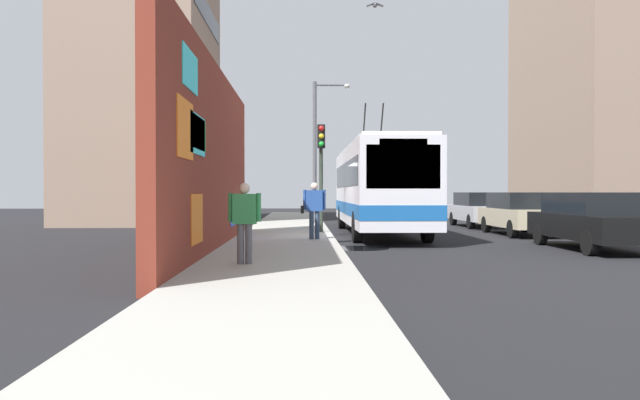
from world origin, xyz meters
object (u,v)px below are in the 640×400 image
object	(u,v)px
parked_car_champagne	(519,213)
pedestrian_at_curb	(314,206)
parked_car_silver	(478,209)
traffic_light	(321,159)
pedestrian_near_wall	(245,217)
street_lamp	(319,142)
city_bus	(378,185)
parked_car_black	(593,219)

from	to	relation	value
parked_car_champagne	pedestrian_at_curb	size ratio (longest dim) A/B	2.66
parked_car_champagne	parked_car_silver	size ratio (longest dim) A/B	0.99
traffic_light	pedestrian_near_wall	bearing A→B (deg)	169.32
pedestrian_at_curb	street_lamp	world-z (taller)	street_lamp
pedestrian_near_wall	traffic_light	xyz separation A→B (m)	(9.69, -1.83, 1.68)
parked_car_silver	pedestrian_near_wall	bearing A→B (deg)	149.28
parked_car_champagne	pedestrian_near_wall	bearing A→B (deg)	137.96
city_bus	street_lamp	bearing A→B (deg)	20.17
traffic_light	parked_car_black	bearing A→B (deg)	-125.88
pedestrian_at_curb	traffic_light	xyz separation A→B (m)	(3.23, -0.31, 1.60)
traffic_light	pedestrian_at_curb	bearing A→B (deg)	174.43
pedestrian_near_wall	traffic_light	size ratio (longest dim) A/B	0.42
city_bus	street_lamp	world-z (taller)	street_lamp
parked_car_black	traffic_light	world-z (taller)	traffic_light
parked_car_silver	pedestrian_near_wall	world-z (taller)	pedestrian_near_wall
pedestrian_near_wall	city_bus	bearing A→B (deg)	-20.60
pedestrian_at_curb	street_lamp	distance (m)	10.11
parked_car_champagne	parked_car_black	bearing A→B (deg)	-180.00
parked_car_black	parked_car_silver	xyz separation A→B (m)	(11.07, 0.00, -0.00)
city_bus	pedestrian_at_curb	world-z (taller)	city_bus
pedestrian_at_curb	parked_car_silver	bearing A→B (deg)	-40.48
parked_car_black	traffic_light	size ratio (longest dim) A/B	1.24
parked_car_black	pedestrian_near_wall	size ratio (longest dim) A/B	2.97
pedestrian_near_wall	parked_car_champagne	bearing A→B (deg)	-42.04
city_bus	pedestrian_near_wall	bearing A→B (deg)	159.40
parked_car_black	street_lamp	distance (m)	14.20
parked_car_champagne	city_bus	bearing A→B (deg)	85.53
pedestrian_at_curb	street_lamp	bearing A→B (deg)	-2.40
pedestrian_near_wall	traffic_light	distance (m)	10.01
parked_car_black	parked_car_silver	distance (m)	11.07
pedestrian_near_wall	street_lamp	distance (m)	16.54
pedestrian_near_wall	street_lamp	bearing A→B (deg)	-6.76
city_bus	traffic_light	bearing A→B (deg)	112.48
traffic_light	street_lamp	size ratio (longest dim) A/B	0.59
pedestrian_near_wall	street_lamp	xyz separation A→B (m)	(16.19, -1.92, 2.83)
city_bus	pedestrian_near_wall	world-z (taller)	city_bus
city_bus	street_lamp	size ratio (longest dim) A/B	1.78
parked_car_champagne	traffic_light	distance (m)	7.62
parked_car_champagne	pedestrian_at_curb	bearing A→B (deg)	115.84
city_bus	pedestrian_at_curb	bearing A→B (deg)	149.10
parked_car_black	street_lamp	world-z (taller)	street_lamp
city_bus	pedestrian_at_curb	size ratio (longest dim) A/B	6.76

